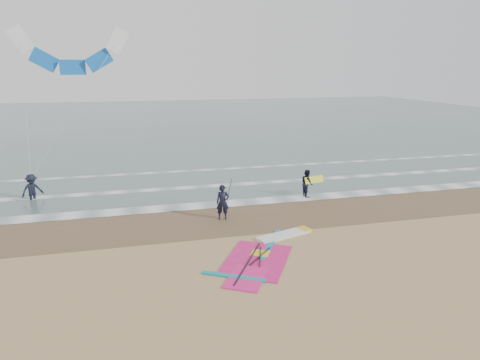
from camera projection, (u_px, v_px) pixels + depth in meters
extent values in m
plane|color=tan|center=(279.00, 269.00, 16.04)|extent=(120.00, 120.00, 0.00)
cube|color=#47605E|center=(168.00, 121.00, 61.05)|extent=(120.00, 80.00, 0.02)
cube|color=brown|center=(240.00, 217.00, 21.66)|extent=(120.00, 5.00, 0.01)
cube|color=white|center=(230.00, 203.00, 23.72)|extent=(120.00, 1.20, 0.02)
cube|color=white|center=(217.00, 186.00, 27.28)|extent=(120.00, 0.70, 0.02)
cube|color=white|center=(205.00, 170.00, 31.50)|extent=(120.00, 0.50, 0.01)
cube|color=white|center=(284.00, 235.00, 19.13)|extent=(2.67, 1.41, 0.12)
cube|color=yellow|center=(304.00, 230.00, 19.74)|extent=(0.64, 0.74, 0.13)
cube|color=#EA1D78|center=(257.00, 260.00, 16.75)|extent=(3.64, 4.02, 0.04)
cube|color=#EA1D78|center=(246.00, 278.00, 15.30)|extent=(2.01, 2.24, 0.05)
cube|color=#0C8C99|center=(271.00, 244.00, 18.26)|extent=(1.86, 2.99, 0.05)
cube|color=#0C8C99|center=(234.00, 277.00, 15.40)|extent=(2.18, 1.39, 0.05)
cube|color=yellow|center=(260.00, 253.00, 17.31)|extent=(0.94, 0.90, 0.05)
cylinder|color=black|center=(248.00, 262.00, 16.45)|extent=(1.92, 3.27, 0.06)
cylinder|color=black|center=(260.00, 256.00, 16.98)|extent=(1.28, 1.42, 0.04)
cylinder|color=black|center=(260.00, 256.00, 16.98)|extent=(0.62, 1.79, 0.04)
imported|color=black|center=(223.00, 202.00, 21.10)|extent=(0.69, 0.50, 1.76)
imported|color=black|center=(307.00, 183.00, 24.87)|extent=(0.62, 0.79, 1.61)
imported|color=black|center=(31.00, 184.00, 24.20)|extent=(1.38, 1.22, 1.85)
cylinder|color=black|center=(229.00, 194.00, 21.07)|extent=(0.17, 0.86, 1.82)
cube|color=yellow|center=(314.00, 180.00, 24.82)|extent=(1.30, 0.51, 0.39)
cube|color=white|center=(21.00, 39.00, 24.99)|extent=(1.51, 0.46, 1.75)
cube|color=blue|center=(44.00, 60.00, 25.56)|extent=(1.72, 0.51, 1.53)
cube|color=blue|center=(73.00, 67.00, 26.03)|extent=(1.48, 0.45, 0.90)
cube|color=blue|center=(99.00, 60.00, 26.30)|extent=(1.72, 0.51, 1.53)
cube|color=white|center=(117.00, 41.00, 26.28)|extent=(1.51, 0.46, 1.75)
cylinder|color=beige|center=(26.00, 108.00, 24.55)|extent=(0.30, 3.09, 7.67)
cylinder|color=beige|center=(76.00, 107.00, 25.20)|extent=(5.19, 3.10, 7.67)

